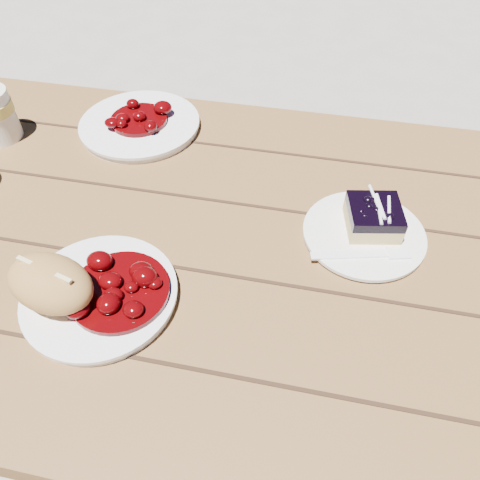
% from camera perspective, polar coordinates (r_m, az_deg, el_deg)
% --- Properties ---
extents(ground, '(60.00, 60.00, 0.00)m').
position_cam_1_polar(ground, '(1.45, -10.48, -18.70)').
color(ground, gray).
rests_on(ground, ground).
extents(picnic_table, '(2.00, 1.55, 0.75)m').
position_cam_1_polar(picnic_table, '(0.96, -15.23, -4.10)').
color(picnic_table, brown).
rests_on(picnic_table, ground).
extents(main_plate, '(0.22, 0.22, 0.02)m').
position_cam_1_polar(main_plate, '(0.71, -16.63, -6.55)').
color(main_plate, white).
rests_on(main_plate, picnic_table).
extents(goulash_stew, '(0.14, 0.14, 0.04)m').
position_cam_1_polar(goulash_stew, '(0.68, -14.71, -5.27)').
color(goulash_stew, '#490204').
rests_on(goulash_stew, main_plate).
extents(bread_roll, '(0.15, 0.12, 0.07)m').
position_cam_1_polar(bread_roll, '(0.70, -22.10, -4.89)').
color(bread_roll, '#AD7E42').
rests_on(bread_roll, main_plate).
extents(dessert_plate, '(0.19, 0.19, 0.01)m').
position_cam_1_polar(dessert_plate, '(0.79, 14.83, 0.65)').
color(dessert_plate, white).
rests_on(dessert_plate, picnic_table).
extents(blueberry_cake, '(0.10, 0.10, 0.05)m').
position_cam_1_polar(blueberry_cake, '(0.78, 15.97, 2.73)').
color(blueberry_cake, '#D7BC75').
rests_on(blueberry_cake, dessert_plate).
extents(fork_dessert, '(0.16, 0.06, 0.00)m').
position_cam_1_polar(fork_dessert, '(0.75, 13.33, -1.74)').
color(fork_dessert, white).
rests_on(fork_dessert, dessert_plate).
extents(second_plate, '(0.24, 0.24, 0.02)m').
position_cam_1_polar(second_plate, '(1.02, -12.09, 13.52)').
color(second_plate, white).
rests_on(second_plate, picnic_table).
extents(second_stew, '(0.12, 0.12, 0.04)m').
position_cam_1_polar(second_stew, '(1.01, -12.36, 14.88)').
color(second_stew, '#490204').
rests_on(second_stew, second_plate).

